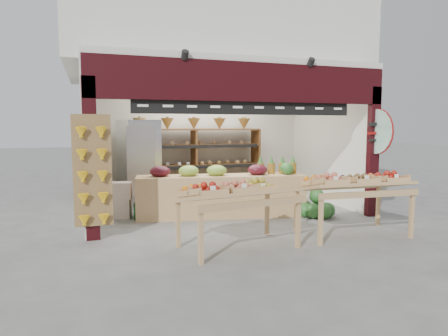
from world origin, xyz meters
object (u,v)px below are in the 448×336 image
display_table_right (353,183)px  display_table_left (230,193)px  watermelon_pile (316,207)px  back_shelving (194,151)px  cardboard_stack (132,204)px  refrigerator (139,164)px  mid_counter (221,194)px

display_table_right → display_table_left: bearing=-178.4°
display_table_left → watermelon_pile: 2.87m
back_shelving → cardboard_stack: (-1.69, -1.43, -0.99)m
display_table_left → display_table_right: display_table_right is taller
refrigerator → cardboard_stack: size_ratio=1.81×
display_table_left → watermelon_pile: bearing=31.3°
back_shelving → refrigerator: back_shelving is taller
cardboard_stack → display_table_right: display_table_right is taller
back_shelving → display_table_right: (1.76, -3.99, -0.36)m
refrigerator → display_table_right: refrigerator is taller
mid_counter → display_table_right: (1.70, -2.04, 0.42)m
display_table_left → display_table_right: bearing=1.6°
back_shelving → display_table_left: 4.10m
cardboard_stack → display_table_right: bearing=-36.6°
display_table_right → back_shelving: bearing=113.8°
refrigerator → cardboard_stack: (-0.28, -1.03, -0.73)m
back_shelving → cardboard_stack: size_ratio=3.06×
back_shelving → cardboard_stack: back_shelving is taller
display_table_right → watermelon_pile: (0.14, 1.39, -0.70)m
refrigerator → display_table_right: bearing=-64.9°
display_table_left → display_table_right: size_ratio=1.01×
back_shelving → watermelon_pile: (1.91, -2.61, -1.06)m
display_table_right → watermelon_pile: display_table_right is taller
watermelon_pile → cardboard_stack: bearing=161.9°
watermelon_pile → refrigerator: bearing=146.3°
display_table_left → watermelon_pile: (2.38, 1.45, -0.66)m
back_shelving → display_table_left: (-0.48, -4.06, -0.39)m
display_table_right → cardboard_stack: bearing=143.4°
display_table_left → refrigerator: bearing=104.2°
display_table_right → watermelon_pile: size_ratio=2.49×
cardboard_stack → display_table_left: (1.21, -2.63, 0.59)m
refrigerator → display_table_left: size_ratio=1.07×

